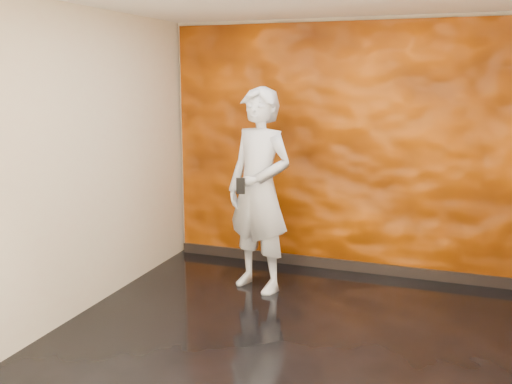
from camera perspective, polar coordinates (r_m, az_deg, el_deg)
name	(u,v)px	position (r m, az deg, el deg)	size (l,w,h in m)	color
room	(291,176)	(4.52, 3.51, 1.57)	(4.02, 4.02, 2.81)	black
feature_wall	(341,150)	(6.41, 8.50, 4.21)	(3.90, 0.06, 2.75)	#C85100
baseboard	(337,264)	(6.66, 8.09, -7.16)	(3.90, 0.04, 0.12)	black
man	(259,191)	(5.78, 0.33, 0.15)	(0.76, 0.50, 2.08)	#9DA4AC
phone	(241,186)	(5.53, -1.55, 0.61)	(0.09, 0.02, 0.16)	black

